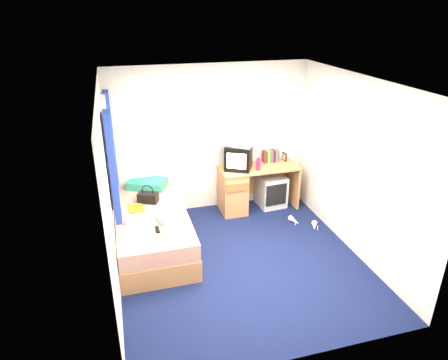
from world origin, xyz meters
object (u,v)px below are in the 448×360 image
object	(u,v)px
storage_cube	(271,191)
towel	(171,216)
bed	(152,230)
desk	(242,187)
colour_swatch_fan	(158,230)
vcr	(239,143)
crt_tv	(238,157)
picture_frame	(284,157)
pink_water_bottle	(258,164)
aerosol_can	(250,161)
remote_control	(157,230)
handbag	(148,197)
water_bottle	(131,220)
pillow	(148,184)
magazine	(136,208)
white_heels	(304,224)

from	to	relation	value
storage_cube	towel	xyz separation A→B (m)	(-1.87, -1.02, 0.32)
bed	towel	xyz separation A→B (m)	(0.24, -0.27, 0.33)
towel	storage_cube	bearing A→B (deg)	28.63
desk	colour_swatch_fan	xyz separation A→B (m)	(-1.55, -1.23, 0.14)
vcr	colour_swatch_fan	distance (m)	2.03
crt_tv	picture_frame	world-z (taller)	crt_tv
bed	pink_water_bottle	xyz separation A→B (m)	(1.79, 0.60, 0.58)
vcr	towel	xyz separation A→B (m)	(-1.27, -1.01, -0.60)
aerosol_can	remote_control	distance (m)	2.15
pink_water_bottle	handbag	size ratio (longest dim) A/B	0.60
vcr	storage_cube	bearing A→B (deg)	36.32
water_bottle	pillow	bearing A→B (deg)	73.14
bed	vcr	bearing A→B (deg)	26.21
water_bottle	remote_control	bearing A→B (deg)	-45.00
remote_control	pink_water_bottle	bearing A→B (deg)	30.96
crt_tv	remote_control	world-z (taller)	crt_tv
pillow	pink_water_bottle	bearing A→B (deg)	-8.76
pillow	water_bottle	size ratio (longest dim) A/B	2.87
magazine	desk	bearing A→B (deg)	17.28
towel	desk	bearing A→B (deg)	36.85
vcr	colour_swatch_fan	bearing A→B (deg)	-104.77
handbag	picture_frame	bearing A→B (deg)	37.14
pillow	remote_control	bearing A→B (deg)	-90.59
storage_cube	magazine	world-z (taller)	magazine
bed	desk	world-z (taller)	desk
aerosol_can	colour_swatch_fan	distance (m)	2.15
colour_swatch_fan	storage_cube	bearing A→B (deg)	30.96
pillow	crt_tv	xyz separation A→B (m)	(1.46, -0.13, 0.35)
bed	storage_cube	bearing A→B (deg)	19.64
white_heels	picture_frame	bearing A→B (deg)	88.65
crt_tv	towel	distance (m)	1.65
bed	colour_swatch_fan	xyz separation A→B (m)	(0.03, -0.49, 0.28)
pink_water_bottle	remote_control	xyz separation A→B (m)	(-1.77, -1.09, -0.30)
picture_frame	towel	distance (m)	2.43
crt_tv	aerosol_can	bearing A→B (deg)	44.36
water_bottle	white_heels	distance (m)	2.69
picture_frame	white_heels	world-z (taller)	picture_frame
vcr	white_heels	bearing A→B (deg)	-8.43
pink_water_bottle	bed	bearing A→B (deg)	-161.65
vcr	handbag	size ratio (longest dim) A/B	1.39
pillow	magazine	xyz separation A→B (m)	(-0.24, -0.68, -0.06)
desk	colour_swatch_fan	size ratio (longest dim) A/B	5.91
storage_cube	handbag	size ratio (longest dim) A/B	1.66
desk	bed	bearing A→B (deg)	-154.99
aerosol_can	water_bottle	size ratio (longest dim) A/B	0.86
magazine	remote_control	bearing A→B (deg)	-72.04
handbag	towel	xyz separation A→B (m)	(0.24, -0.61, -0.03)
vcr	bed	bearing A→B (deg)	-118.50
storage_cube	aerosol_can	size ratio (longest dim) A/B	3.18
pillow	water_bottle	bearing A→B (deg)	-106.86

